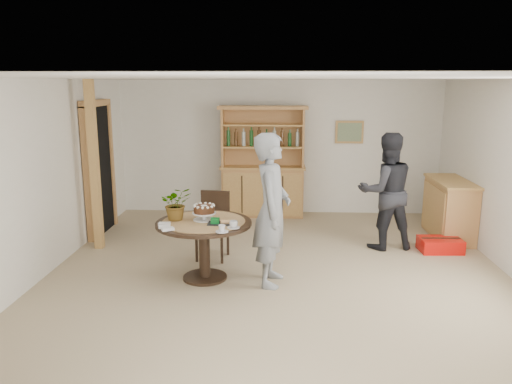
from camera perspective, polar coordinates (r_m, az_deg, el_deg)
The scene contains 17 objects.
ground at distance 6.37m, azimuth 2.45°, elevation -10.22°, with size 7.00×7.00×0.00m, color tan.
room_shell at distance 5.93m, azimuth 2.64°, elevation 5.53°, with size 6.04×7.04×2.52m.
doorway at distance 8.52m, azimuth -17.54°, elevation 2.76°, with size 0.13×1.10×2.18m.
pine_post at distance 7.68m, azimuth -18.00°, elevation 2.81°, with size 0.12×0.12×2.50m, color tan.
hutch at distance 9.29m, azimuth 0.78°, elevation 1.48°, with size 1.62×0.54×2.04m.
sideboard at distance 8.57m, azimuth 21.24°, elevation -1.80°, with size 0.54×1.26×0.94m.
dining_table at distance 6.31m, azimuth -5.96°, elevation -4.68°, with size 1.20×1.20×0.76m.
dining_chair at distance 7.11m, azimuth -4.86°, elevation -3.26°, with size 0.47×0.47×0.95m.
birthday_cake at distance 6.28m, azimuth -5.95°, elevation -2.11°, with size 0.30×0.30×0.20m.
flower_vase at distance 6.32m, azimuth -9.10°, elevation -1.29°, with size 0.38×0.33×0.42m, color #3F7233.
gift_tray at distance 6.11m, azimuth -4.18°, elevation -3.44°, with size 0.30×0.20×0.08m.
coffee_cup_a at distance 5.94m, azimuth -2.58°, elevation -3.75°, with size 0.15×0.15×0.09m.
coffee_cup_b at distance 5.79m, azimuth -3.92°, elevation -4.24°, with size 0.15×0.15×0.08m.
napkins at distance 6.04m, azimuth -10.30°, elevation -3.89°, with size 0.24×0.33×0.03m.
teen_boy at distance 6.05m, azimuth 1.82°, elevation -2.08°, with size 0.68×0.45×1.87m, color gray.
adult_person at distance 7.64m, azimuth 14.64°, elevation 0.08°, with size 0.85×0.66×1.74m, color black.
red_suitcase at distance 7.90m, azimuth 20.30°, elevation -5.68°, with size 0.62×0.43×0.21m.
Camera 1 is at (0.02, -5.88, 2.45)m, focal length 35.00 mm.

